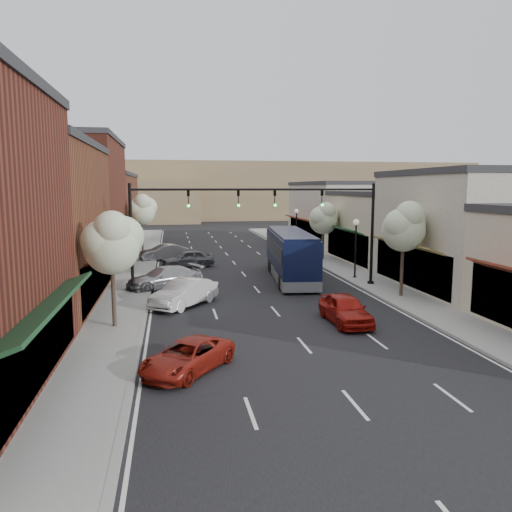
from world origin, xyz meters
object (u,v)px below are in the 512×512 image
tree_right_near (405,226)px  parked_car_b (184,293)px  tree_left_far (142,209)px  lamp_post_far (296,222)px  lamp_post_near (356,239)px  parked_car_c (164,278)px  signal_mast_right (339,219)px  tree_left_near (112,242)px  parked_car_e (164,252)px  red_hatchback (345,309)px  tree_right_far (324,218)px  parked_car_a (187,356)px  coach_bus (290,254)px  signal_mast_left (169,221)px  parked_car_d (188,259)px

tree_right_near → parked_car_b: 13.72m
tree_left_far → lamp_post_far: tree_left_far is taller
lamp_post_near → parked_car_c: 14.07m
lamp_post_near → signal_mast_right: bearing=-131.1°
tree_left_near → parked_car_b: size_ratio=1.21×
parked_car_b → parked_car_e: (-1.33, 18.71, -0.03)m
red_hatchback → tree_right_far: bearing=74.6°
tree_right_far → tree_left_far: tree_left_far is taller
tree_right_far → red_hatchback: size_ratio=1.26×
signal_mast_right → tree_left_far: bearing=127.7°
parked_car_a → parked_car_b: (0.19, 10.32, 0.20)m
coach_bus → lamp_post_near: bearing=-4.4°
signal_mast_left → parked_car_c: size_ratio=1.60×
coach_bus → parked_car_b: size_ratio=2.50×
tree_left_far → lamp_post_near: tree_left_far is taller
coach_bus → tree_right_near: bearing=-48.8°
lamp_post_near → tree_right_far: bearing=86.7°
parked_car_d → signal_mast_right: bearing=32.4°
parked_car_b → parked_car_d: parked_car_b is taller
signal_mast_right → parked_car_b: bearing=-159.5°
tree_left_near → tree_left_far: size_ratio=0.93×
tree_right_near → parked_car_a: bearing=-142.7°
lamp_post_near → coach_bus: bearing=169.6°
parked_car_d → lamp_post_far: bearing=117.8°
tree_right_near → lamp_post_far: (-0.55, 24.06, -1.45)m
tree_left_near → red_hatchback: (11.18, -0.89, -3.49)m
signal_mast_right → coach_bus: (-2.52, 3.36, -2.78)m
tree_right_near → parked_car_c: tree_right_near is taller
parked_car_c → parked_car_e: 13.50m
tree_left_near → parked_car_c: tree_left_near is taller
tree_left_near → tree_right_near: bearing=13.5°
coach_bus → signal_mast_right: bearing=-47.2°
lamp_post_far → parked_car_c: bearing=-126.5°
signal_mast_right → parked_car_e: signal_mast_right is taller
signal_mast_left → tree_right_near: bearing=-16.2°
signal_mast_right → parked_car_e: (-11.82, 14.78, -3.88)m
tree_right_far → red_hatchback: (-5.42, -20.89, -3.26)m
parked_car_d → tree_left_far: bearing=-164.4°
signal_mast_left → coach_bus: bearing=21.1°
tree_left_far → tree_left_near: bearing=-90.0°
tree_right_far → tree_left_near: bearing=-129.7°
signal_mast_left → parked_car_b: signal_mast_left is taller
parked_car_b → parked_car_e: 18.75m
tree_left_far → red_hatchback: bearing=-67.4°
lamp_post_far → parked_car_d: lamp_post_far is taller
red_hatchback → tree_left_near: bearing=174.5°
tree_left_near → lamp_post_near: (16.05, 10.56, -1.22)m
parked_car_e → tree_right_near: bearing=21.3°
tree_right_near → parked_car_d: size_ratio=1.35×
signal_mast_left → parked_car_b: size_ratio=1.75×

